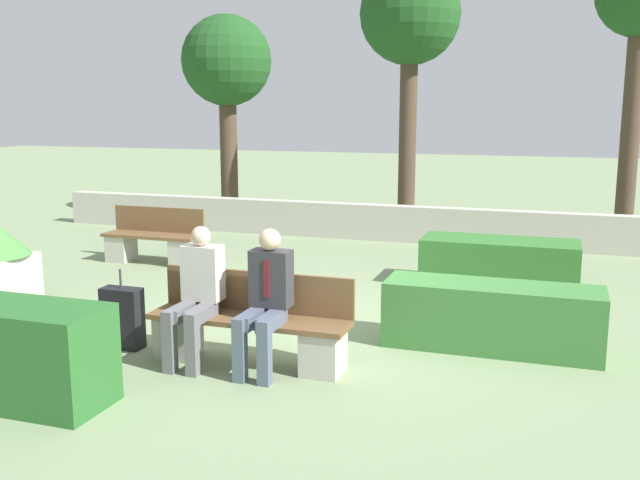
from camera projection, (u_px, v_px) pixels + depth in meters
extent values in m
plane|color=gray|center=(310.00, 325.00, 8.14)|extent=(60.00, 60.00, 0.00)
cube|color=#B7B2A8|center=(407.00, 224.00, 13.12)|extent=(14.45, 0.30, 0.66)
cube|color=brown|center=(248.00, 320.00, 6.84)|extent=(1.99, 0.44, 0.05)
cube|color=brown|center=(258.00, 291.00, 7.02)|extent=(1.99, 0.04, 0.40)
cube|color=#B7B2A8|center=(178.00, 335.00, 7.12)|extent=(0.36, 0.40, 0.42)
cube|color=#B7B2A8|center=(323.00, 352.00, 6.64)|extent=(0.36, 0.40, 0.42)
cube|color=brown|center=(152.00, 236.00, 11.29)|extent=(1.61, 0.44, 0.05)
cube|color=brown|center=(159.00, 219.00, 11.48)|extent=(1.61, 0.04, 0.40)
cube|color=#B7B2A8|center=(121.00, 248.00, 11.51)|extent=(0.36, 0.40, 0.42)
cube|color=#B7B2A8|center=(184.00, 252.00, 11.15)|extent=(0.36, 0.40, 0.42)
cube|color=#515B70|center=(252.00, 318.00, 6.58)|extent=(0.14, 0.46, 0.13)
cube|color=#515B70|center=(272.00, 320.00, 6.52)|extent=(0.14, 0.46, 0.13)
cube|color=#515B70|center=(240.00, 350.00, 6.42)|extent=(0.11, 0.11, 0.60)
cube|color=#515B70|center=(264.00, 353.00, 6.34)|extent=(0.11, 0.11, 0.60)
cube|color=#333338|center=(271.00, 278.00, 6.71)|extent=(0.38, 0.22, 0.54)
sphere|color=beige|center=(270.00, 240.00, 6.63)|extent=(0.21, 0.21, 0.21)
cube|color=maroon|center=(266.00, 279.00, 6.60)|extent=(0.06, 0.01, 0.35)
cube|color=slate|center=(183.00, 311.00, 6.81)|extent=(0.14, 0.46, 0.13)
cube|color=slate|center=(201.00, 313.00, 6.74)|extent=(0.14, 0.46, 0.13)
cube|color=slate|center=(169.00, 342.00, 6.64)|extent=(0.11, 0.11, 0.60)
cube|color=slate|center=(192.00, 345.00, 6.57)|extent=(0.11, 0.11, 0.60)
cube|color=beige|center=(203.00, 273.00, 6.94)|extent=(0.38, 0.22, 0.54)
sphere|color=beige|center=(201.00, 236.00, 6.85)|extent=(0.19, 0.19, 0.19)
cube|color=#33702D|center=(499.00, 263.00, 9.85)|extent=(2.11, 0.82, 0.66)
cube|color=#286028|center=(31.00, 355.00, 5.93)|extent=(1.30, 0.67, 0.84)
cube|color=#3D7A38|center=(492.00, 317.00, 7.30)|extent=(2.18, 0.65, 0.68)
cube|color=black|center=(123.00, 318.00, 7.33)|extent=(0.42, 0.20, 0.63)
cylinder|color=#333338|center=(120.00, 279.00, 7.25)|extent=(0.02, 0.02, 0.20)
cylinder|color=#473828|center=(229.00, 152.00, 15.90)|extent=(0.38, 0.38, 2.91)
sphere|color=#1E4C1E|center=(227.00, 60.00, 15.53)|extent=(1.97, 1.97, 1.97)
cylinder|color=#473828|center=(408.00, 137.00, 14.45)|extent=(0.35, 0.35, 3.71)
sphere|color=#1E4C1E|center=(410.00, 14.00, 14.01)|extent=(1.99, 1.99, 1.99)
cylinder|color=#473828|center=(630.00, 131.00, 13.13)|extent=(0.34, 0.34, 4.04)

